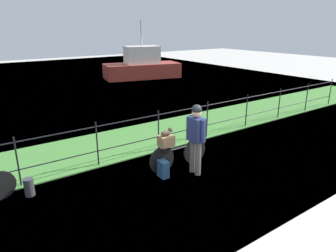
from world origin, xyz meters
The scene contains 11 objects.
ground_plane centered at (0.00, 0.00, 0.00)m, with size 60.00×60.00×0.00m, color beige.
grass_strip centered at (0.00, 3.29, 0.01)m, with size 27.00×2.40×0.03m, color #478438.
harbor_water centered at (0.00, 13.08, 0.00)m, with size 30.00×30.00×0.00m, color slate.
iron_fence centered at (0.00, 2.21, 0.67)m, with size 18.04×0.04×1.15m.
bicycle_main centered at (-0.24, 0.98, 0.35)m, with size 1.66×0.16×0.67m.
wooden_crate centered at (-0.60, 0.98, 0.79)m, with size 0.33×0.28×0.25m, color #A87F51.
terrier_dog centered at (-0.57, 0.98, 1.00)m, with size 0.32×0.14×0.18m.
cyclist_person centered at (-0.07, 0.52, 1.00)m, with size 0.26×0.54×1.68m.
backpack_on_paving centered at (-0.80, 0.79, 0.20)m, with size 0.28×0.18×0.40m, color #28517A.
mooring_bollard centered at (-3.53, 1.71, 0.19)m, with size 0.20×0.20×0.38m, color #38383D.
moored_boat_mid centered at (6.01, 13.28, 0.75)m, with size 5.20×2.94×3.67m.
Camera 1 is at (-4.41, -4.53, 3.36)m, focal length 32.86 mm.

